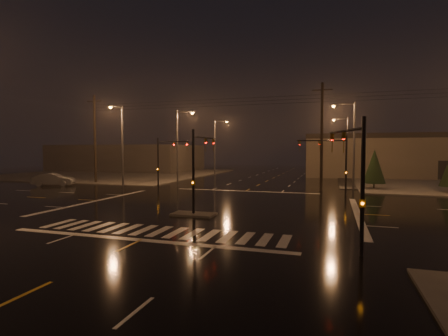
{
  "coord_description": "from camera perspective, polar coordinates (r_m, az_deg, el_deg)",
  "views": [
    {
      "loc": [
        9.29,
        -26.44,
        4.59
      ],
      "look_at": [
        0.19,
        2.49,
        3.0
      ],
      "focal_mm": 28.0,
      "sensor_mm": 36.0,
      "label": 1
    }
  ],
  "objects": [
    {
      "name": "signal_mast_se",
      "position": [
        16.74,
        20.63,
        -0.21
      ],
      "size": [
        1.55,
        3.87,
        6.0
      ],
      "color": "black",
      "rests_on": "ground"
    },
    {
      "name": "utility_pole_0",
      "position": [
        51.16,
        -20.33,
        4.54
      ],
      "size": [
        2.2,
        0.32,
        12.0
      ],
      "color": "black",
      "rests_on": "ground"
    },
    {
      "name": "stop_bar_far",
      "position": [
        38.85,
        3.5,
        -3.78
      ],
      "size": [
        16.0,
        0.5,
        0.01
      ],
      "primitive_type": "cube",
      "color": "beige",
      "rests_on": "ground"
    },
    {
      "name": "streetlight_5",
      "position": [
        45.35,
        -16.5,
        4.41
      ],
      "size": [
        0.32,
        2.77,
        10.0
      ],
      "color": "#38383A",
      "rests_on": "ground"
    },
    {
      "name": "car_crossing",
      "position": [
        49.2,
        -26.09,
        -1.7
      ],
      "size": [
        5.24,
        3.59,
        1.64
      ],
      "primitive_type": "imported",
      "rotation": [
        0.0,
        0.0,
        1.99
      ],
      "color": "slate",
      "rests_on": "ground"
    },
    {
      "name": "commercial_block",
      "position": [
        81.54,
        -15.46,
        1.63
      ],
      "size": [
        30.0,
        18.0,
        5.6
      ],
      "primitive_type": "cube",
      "color": "#3A3533",
      "rests_on": "ground"
    },
    {
      "name": "utility_pole_1",
      "position": [
        40.49,
        15.67,
        5.07
      ],
      "size": [
        2.2,
        0.32,
        12.0
      ],
      "color": "black",
      "rests_on": "ground"
    },
    {
      "name": "streetlight_2",
      "position": [
        63.83,
        -1.27,
        4.09
      ],
      "size": [
        2.77,
        0.32,
        10.0
      ],
      "color": "#38383A",
      "rests_on": "ground"
    },
    {
      "name": "streetlight_1",
      "position": [
        48.95,
        -7.3,
        4.4
      ],
      "size": [
        2.77,
        0.32,
        10.0
      ],
      "color": "#38383A",
      "rests_on": "ground"
    },
    {
      "name": "sidewalk_nw",
      "position": [
        68.92,
        -17.35,
        -0.91
      ],
      "size": [
        36.0,
        36.0,
        0.12
      ],
      "primitive_type": "cube",
      "color": "#43413C",
      "rests_on": "ground"
    },
    {
      "name": "signal_mast_median",
      "position": [
        25.17,
        -4.23,
        1.08
      ],
      "size": [
        0.25,
        4.59,
        6.0
      ],
      "color": "black",
      "rests_on": "ground"
    },
    {
      "name": "conifer_0",
      "position": [
        44.19,
        23.34,
        0.26
      ],
      "size": [
        2.52,
        2.52,
        4.64
      ],
      "color": "black",
      "rests_on": "ground"
    },
    {
      "name": "crosswalk",
      "position": [
        20.29,
        -10.48,
        -10.11
      ],
      "size": [
        15.0,
        2.6,
        0.01
      ],
      "primitive_type": "cube",
      "color": "beige",
      "rests_on": "ground"
    },
    {
      "name": "ground",
      "position": [
        28.4,
        -1.89,
        -6.3
      ],
      "size": [
        140.0,
        140.0,
        0.0
      ],
      "primitive_type": "plane",
      "color": "black",
      "rests_on": "ground"
    },
    {
      "name": "streetlight_4",
      "position": [
        62.48,
        19.23,
        3.95
      ],
      "size": [
        2.77,
        0.32,
        10.0
      ],
      "color": "#38383A",
      "rests_on": "ground"
    },
    {
      "name": "streetlight_3",
      "position": [
        42.5,
        20.06,
        4.45
      ],
      "size": [
        2.77,
        0.32,
        10.0
      ],
      "color": "#38383A",
      "rests_on": "ground"
    },
    {
      "name": "stop_bar_near",
      "position": [
        18.6,
        -13.42,
        -11.35
      ],
      "size": [
        16.0,
        0.5,
        0.01
      ],
      "primitive_type": "cube",
      "color": "beige",
      "rests_on": "ground"
    },
    {
      "name": "signal_mast_ne",
      "position": [
        36.59,
        17.78,
        1.61
      ],
      "size": [
        4.84,
        1.86,
        6.0
      ],
      "color": "black",
      "rests_on": "ground"
    },
    {
      "name": "median_island",
      "position": [
        24.71,
        -5.0,
        -7.54
      ],
      "size": [
        3.0,
        1.6,
        0.15
      ],
      "primitive_type": "cube",
      "color": "#43413C",
      "rests_on": "ground"
    },
    {
      "name": "signal_mast_nw",
      "position": [
        41.13,
        -9.74,
        1.85
      ],
      "size": [
        4.84,
        1.86,
        6.0
      ],
      "color": "black",
      "rests_on": "ground"
    }
  ]
}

